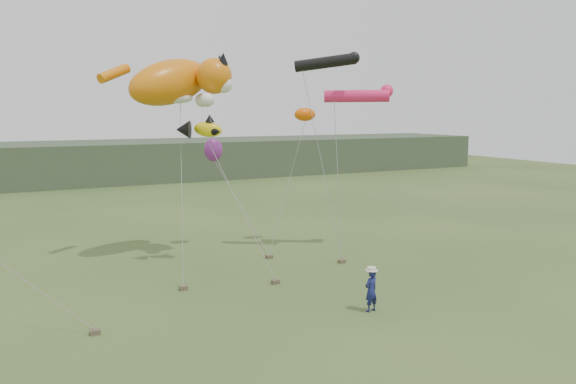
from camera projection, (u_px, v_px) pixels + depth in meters
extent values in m
plane|color=#385123|center=(325.00, 319.00, 19.42)|extent=(120.00, 120.00, 0.00)
cube|color=#2D3D28|center=(106.00, 161.00, 58.85)|extent=(90.00, 12.00, 4.00)
imported|color=navy|center=(371.00, 291.00, 20.09)|extent=(0.63, 0.48, 1.55)
cube|color=brown|center=(183.00, 288.00, 22.62)|extent=(0.32, 0.25, 0.16)
cube|color=brown|center=(276.00, 282.00, 23.45)|extent=(0.32, 0.25, 0.16)
cube|color=brown|center=(342.00, 261.00, 26.66)|extent=(0.32, 0.25, 0.16)
cube|color=brown|center=(95.00, 332.00, 18.09)|extent=(0.32, 0.25, 0.16)
cube|color=brown|center=(269.00, 257.00, 27.51)|extent=(0.32, 0.25, 0.16)
ellipsoid|color=orange|center=(170.00, 82.00, 26.50)|extent=(5.26, 3.70, 3.05)
sphere|color=orange|center=(214.00, 76.00, 26.47)|extent=(1.68, 1.68, 1.68)
cone|color=black|center=(223.00, 58.00, 26.07)|extent=(0.52, 0.64, 0.63)
cone|color=black|center=(220.00, 60.00, 26.98)|extent=(0.52, 0.61, 0.60)
sphere|color=white|center=(224.00, 84.00, 26.45)|extent=(0.84, 0.84, 0.84)
ellipsoid|color=white|center=(176.00, 98.00, 26.44)|extent=(1.65, 0.82, 0.51)
sphere|color=white|center=(207.00, 100.00, 25.89)|extent=(0.65, 0.65, 0.65)
sphere|color=white|center=(202.00, 100.00, 27.12)|extent=(0.65, 0.65, 0.65)
cylinder|color=orange|center=(114.00, 73.00, 26.02)|extent=(1.74, 1.28, 1.02)
ellipsoid|color=yellow|center=(208.00, 129.00, 25.52)|extent=(1.44, 1.12, 0.82)
cone|color=black|center=(183.00, 130.00, 25.28)|extent=(0.95, 1.02, 0.82)
cone|color=black|center=(210.00, 118.00, 25.49)|extent=(0.46, 0.46, 0.36)
cone|color=black|center=(217.00, 132.00, 25.26)|extent=(0.48, 0.51, 0.36)
cone|color=black|center=(210.00, 131.00, 26.06)|extent=(0.48, 0.51, 0.36)
cylinder|color=black|center=(325.00, 63.00, 27.29)|extent=(2.81, 2.14, 0.92)
sphere|color=black|center=(354.00, 58.00, 27.43)|extent=(0.59, 0.59, 0.59)
cylinder|color=#EE205C|center=(357.00, 96.00, 28.29)|extent=(3.11, 2.23, 0.63)
sphere|color=#EE205C|center=(387.00, 91.00, 28.45)|extent=(0.65, 0.65, 0.65)
ellipsoid|color=#EA5A04|center=(305.00, 114.00, 29.57)|extent=(1.21, 0.70, 0.70)
ellipsoid|color=#72227A|center=(213.00, 150.00, 29.08)|extent=(0.99, 0.66, 1.21)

